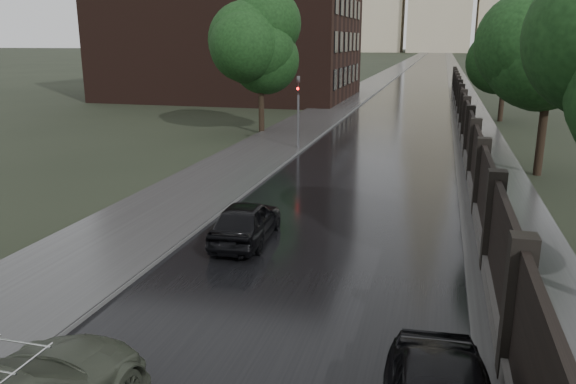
{
  "coord_description": "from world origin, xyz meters",
  "views": [
    {
      "loc": [
        3.08,
        -4.54,
        5.83
      ],
      "look_at": [
        -1.08,
        10.91,
        1.5
      ],
      "focal_mm": 35.0,
      "sensor_mm": 36.0,
      "label": 1
    }
  ],
  "objects": [
    {
      "name": "tree_right_b",
      "position": [
        7.5,
        22.0,
        4.95
      ],
      "size": [
        4.08,
        4.08,
        7.01
      ],
      "color": "black",
      "rests_on": "ground"
    },
    {
      "name": "verge_right",
      "position": [
        5.5,
        190.0,
        0.04
      ],
      "size": [
        3.0,
        420.0,
        0.08
      ],
      "primitive_type": "cube",
      "color": "#2D2D2D",
      "rests_on": "ground"
    },
    {
      "name": "fence_right",
      "position": [
        4.6,
        32.01,
        1.01
      ],
      "size": [
        0.45,
        75.72,
        2.7
      ],
      "color": "#383533",
      "rests_on": "ground"
    },
    {
      "name": "hatchback_left",
      "position": [
        -2.26,
        10.46,
        0.63
      ],
      "size": [
        1.69,
        3.8,
        1.27
      ],
      "primitive_type": "imported",
      "rotation": [
        0.0,
        0.0,
        3.19
      ],
      "color": "black",
      "rests_on": "ground"
    },
    {
      "name": "traffic_light",
      "position": [
        -4.3,
        24.99,
        2.4
      ],
      "size": [
        0.16,
        0.32,
        4.0
      ],
      "color": "#59595E",
      "rests_on": "ground"
    },
    {
      "name": "sidewalk_left",
      "position": [
        -6.0,
        190.0,
        0.08
      ],
      "size": [
        4.0,
        420.0,
        0.16
      ],
      "primitive_type": "cube",
      "color": "#2D2D2D",
      "rests_on": "ground"
    },
    {
      "name": "tree_left_far",
      "position": [
        -8.0,
        30.0,
        5.24
      ],
      "size": [
        4.25,
        4.25,
        7.39
      ],
      "color": "black",
      "rests_on": "ground"
    },
    {
      "name": "road",
      "position": [
        0.0,
        190.0,
        0.01
      ],
      "size": [
        8.0,
        420.0,
        0.02
      ],
      "primitive_type": "cube",
      "color": "black",
      "rests_on": "ground"
    },
    {
      "name": "tree_right_c",
      "position": [
        7.5,
        40.0,
        4.95
      ],
      "size": [
        4.08,
        4.08,
        7.01
      ],
      "color": "black",
      "rests_on": "ground"
    }
  ]
}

